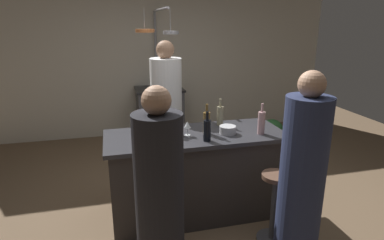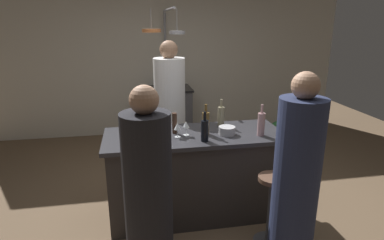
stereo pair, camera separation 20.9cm
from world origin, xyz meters
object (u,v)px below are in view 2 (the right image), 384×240
object	(u,v)px
wine_bottle_white	(221,116)
wine_glass_near_left_guest	(177,127)
pepper_mill	(175,123)
wine_glass_by_chef	(186,125)
wine_bottle_dark	(205,130)
bar_stool_right	(271,207)
wine_bottle_amber	(206,123)
wine_bottle_rose	(261,124)
mixing_bowl_blue	(144,135)
guest_left	(149,205)
wine_glass_near_right_guest	(142,123)
mixing_bowl_steel	(227,130)
potted_plant	(279,135)
bar_stool_left	(153,220)
stove_range	(168,113)
chef	(170,119)
guest_right	(295,187)

from	to	relation	value
wine_bottle_white	wine_glass_near_left_guest	xyz separation A→B (m)	(-0.51, -0.28, -0.00)
pepper_mill	wine_glass_by_chef	distance (m)	0.14
pepper_mill	wine_bottle_dark	world-z (taller)	wine_bottle_dark
wine_glass_near_left_guest	bar_stool_right	bearing A→B (deg)	-35.82
bar_stool_right	wine_bottle_amber	xyz separation A→B (m)	(-0.47, 0.60, 0.64)
wine_bottle_amber	wine_glass_near_left_guest	distance (m)	0.29
pepper_mill	wine_bottle_rose	distance (m)	0.85
wine_bottle_rose	wine_bottle_amber	world-z (taller)	wine_bottle_rose
pepper_mill	mixing_bowl_blue	world-z (taller)	pepper_mill
guest_left	wine_bottle_white	world-z (taller)	guest_left
pepper_mill	wine_glass_near_right_guest	distance (m)	0.33
mixing_bowl_blue	wine_bottle_dark	bearing A→B (deg)	-17.45
bar_stool_right	wine_glass_near_left_guest	distance (m)	1.13
mixing_bowl_steel	potted_plant	bearing A→B (deg)	48.67
bar_stool_right	bar_stool_left	distance (m)	1.06
wine_bottle_rose	wine_glass_near_left_guest	xyz separation A→B (m)	(-0.81, 0.09, -0.02)
stove_range	bar_stool_left	world-z (taller)	stove_range
bar_stool_left	wine_glass_near_left_guest	size ratio (longest dim) A/B	4.66
wine_glass_by_chef	wine_glass_near_right_guest	world-z (taller)	same
wine_bottle_rose	wine_glass_near_right_guest	xyz separation A→B (m)	(-1.15, 0.30, -0.02)
bar_stool_right	mixing_bowl_steel	xyz separation A→B (m)	(-0.27, 0.55, 0.56)
wine_bottle_rose	wine_glass_near_left_guest	size ratio (longest dim) A/B	2.14
mixing_bowl_steel	guest_left	bearing A→B (deg)	-132.11
stove_range	chef	distance (m)	1.69
wine_bottle_amber	wine_glass_by_chef	distance (m)	0.20
wine_bottle_dark	mixing_bowl_steel	distance (m)	0.31
bar_stool_right	potted_plant	world-z (taller)	bar_stool_right
wine_bottle_rose	stove_range	bearing A→B (deg)	103.59
chef	wine_bottle_rose	bearing A→B (deg)	-51.04
wine_bottle_amber	wine_glass_by_chef	xyz separation A→B (m)	(-0.20, -0.01, -0.01)
chef	pepper_mill	distance (m)	0.77
chef	pepper_mill	xyz separation A→B (m)	(-0.04, -0.75, 0.18)
pepper_mill	bar_stool_left	bearing A→B (deg)	-112.89
wine_bottle_dark	wine_bottle_amber	bearing A→B (deg)	74.57
bar_stool_right	wine_glass_near_right_guest	bearing A→B (deg)	145.58
wine_bottle_white	wine_glass_near_right_guest	size ratio (longest dim) A/B	1.99
wine_bottle_rose	wine_glass_by_chef	distance (m)	0.74
chef	wine_glass_near_left_guest	distance (m)	0.90
potted_plant	pepper_mill	world-z (taller)	pepper_mill
stove_range	chef	bearing A→B (deg)	-95.36
wine_glass_near_right_guest	stove_range	bearing A→B (deg)	77.38
chef	wine_glass_by_chef	size ratio (longest dim) A/B	12.14
chef	wine_bottle_dark	bearing A→B (deg)	-78.63
guest_right	wine_glass_near_right_guest	world-z (taller)	guest_right
pepper_mill	wine_bottle_amber	xyz separation A→B (m)	(0.30, -0.08, 0.01)
guest_left	wine_bottle_dark	world-z (taller)	guest_left
potted_plant	wine_glass_near_left_guest	distance (m)	2.43
wine_bottle_rose	wine_glass_near_left_guest	distance (m)	0.82
bar_stool_right	wine_glass_by_chef	bearing A→B (deg)	138.82
wine_glass_near_right_guest	wine_glass_near_left_guest	world-z (taller)	same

